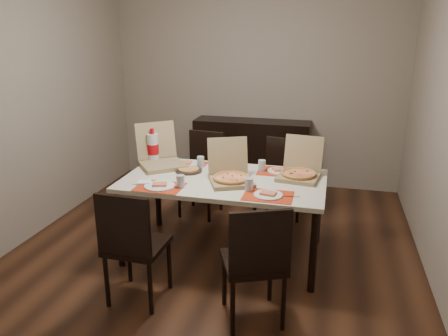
{
  "coord_description": "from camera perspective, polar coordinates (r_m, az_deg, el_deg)",
  "views": [
    {
      "loc": [
        1.01,
        -3.71,
        2.04
      ],
      "look_at": [
        0.1,
        -0.11,
        0.85
      ],
      "focal_mm": 35.0,
      "sensor_mm": 36.0,
      "label": 1
    }
  ],
  "objects": [
    {
      "name": "chair_near_right",
      "position": [
        3.1,
        4.16,
        -11.88
      ],
      "size": [
        0.55,
        0.55,
        0.93
      ],
      "color": "black",
      "rests_on": "ground"
    },
    {
      "name": "pizza_box_left",
      "position": [
        4.32,
        -8.23,
        1.11
      ],
      "size": [
        0.59,
        0.59,
        0.4
      ],
      "color": "#8C7650",
      "rests_on": "dining_table"
    },
    {
      "name": "dining_table",
      "position": [
        3.95,
        -0.0,
        -2.3
      ],
      "size": [
        1.8,
        1.0,
        0.75
      ],
      "color": "beige",
      "rests_on": "ground"
    },
    {
      "name": "setting_far_right",
      "position": [
        4.14,
        6.58,
        -0.18
      ],
      "size": [
        0.48,
        0.3,
        0.11
      ],
      "color": "red",
      "rests_on": "dining_table"
    },
    {
      "name": "ground",
      "position": [
        4.36,
        -0.94,
        -10.31
      ],
      "size": [
        3.8,
        4.0,
        0.02
      ],
      "primitive_type": "cube",
      "color": "#452515",
      "rests_on": "ground"
    },
    {
      "name": "chair_far_right",
      "position": [
        4.68,
        7.34,
        -1.42
      ],
      "size": [
        0.5,
        0.5,
        0.93
      ],
      "color": "black",
      "rests_on": "ground"
    },
    {
      "name": "sideboard",
      "position": [
        5.8,
        3.62,
        1.84
      ],
      "size": [
        1.5,
        0.4,
        0.9
      ],
      "primitive_type": "cube",
      "color": "black",
      "rests_on": "ground"
    },
    {
      "name": "setting_near_left",
      "position": [
        3.76,
        -7.97,
        -2.16
      ],
      "size": [
        0.47,
        0.3,
        0.11
      ],
      "color": "red",
      "rests_on": "dining_table"
    },
    {
      "name": "dip_bowl",
      "position": [
        4.04,
        1.4,
        -0.64
      ],
      "size": [
        0.12,
        0.12,
        0.03
      ],
      "primitive_type": "imported",
      "rotation": [
        0.0,
        0.0,
        -0.23
      ],
      "color": "white",
      "rests_on": "dining_table"
    },
    {
      "name": "setting_near_right",
      "position": [
        3.56,
        5.07,
        -3.14
      ],
      "size": [
        0.46,
        0.3,
        0.11
      ],
      "color": "red",
      "rests_on": "dining_table"
    },
    {
      "name": "pizza_box_right",
      "position": [
        4.0,
        9.82,
        -0.48
      ],
      "size": [
        0.4,
        0.43,
        0.35
      ],
      "color": "#8C7650",
      "rests_on": "dining_table"
    },
    {
      "name": "pizza_box_center",
      "position": [
        3.83,
        0.88,
        -1.02
      ],
      "size": [
        0.49,
        0.51,
        0.36
      ],
      "color": "#8C7650",
      "rests_on": "dining_table"
    },
    {
      "name": "soda_bottle",
      "position": [
        4.42,
        -9.27,
        2.56
      ],
      "size": [
        0.12,
        0.12,
        0.35
      ],
      "color": "silver",
      "rests_on": "dining_table"
    },
    {
      "name": "chair_near_left",
      "position": [
        3.38,
        -11.89,
        -9.53
      ],
      "size": [
        0.43,
        0.43,
        0.93
      ],
      "color": "black",
      "rests_on": "ground"
    },
    {
      "name": "setting_far_left",
      "position": [
        4.32,
        -4.83,
        0.61
      ],
      "size": [
        0.44,
        0.3,
        0.11
      ],
      "color": "red",
      "rests_on": "dining_table"
    },
    {
      "name": "room_walls",
      "position": [
        4.27,
        0.49,
        13.67
      ],
      "size": [
        3.84,
        4.02,
        2.62
      ],
      "color": "gray",
      "rests_on": "ground"
    },
    {
      "name": "napkin_loose",
      "position": [
        3.85,
        1.97,
        -1.68
      ],
      "size": [
        0.16,
        0.16,
        0.02
      ],
      "primitive_type": "cube",
      "rotation": [
        0.0,
        0.0,
        0.67
      ],
      "color": "white",
      "rests_on": "dining_table"
    },
    {
      "name": "chair_far_left",
      "position": [
        4.96,
        -2.79,
        -0.18
      ],
      "size": [
        0.47,
        0.47,
        0.93
      ],
      "color": "black",
      "rests_on": "ground"
    },
    {
      "name": "faina_plate",
      "position": [
        4.13,
        -4.63,
        -0.28
      ],
      "size": [
        0.25,
        0.25,
        0.03
      ],
      "color": "black",
      "rests_on": "dining_table"
    }
  ]
}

